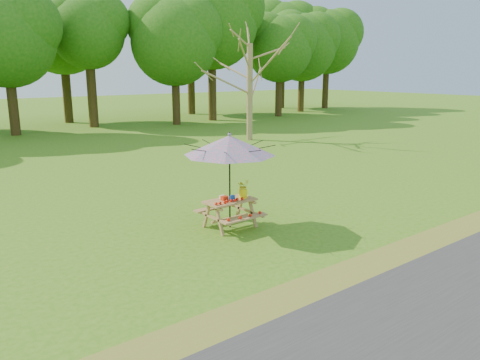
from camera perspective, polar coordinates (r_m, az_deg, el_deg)
ground at (r=13.73m, az=16.34°, el=-2.55°), size 120.00×120.00×0.00m
drygrass_strip at (r=12.39m, az=26.87°, el=-5.16°), size 120.00×1.20×0.01m
bare_tree at (r=25.02m, az=1.24°, el=20.93°), size 7.52×7.52×11.48m
picnic_table at (r=10.98m, az=-1.23°, el=-4.16°), size 1.20×1.32×0.67m
patio_umbrella at (r=10.61m, az=-1.28°, el=4.24°), size 2.20×2.20×2.25m
produce_bins at (r=10.84m, az=-1.54°, el=-2.19°), size 0.25×0.45×0.13m
tomatoes_row at (r=10.65m, az=-1.32°, el=-2.58°), size 0.77×0.13×0.07m
flower_bucket at (r=11.00m, az=0.38°, el=-1.00°), size 0.29×0.26×0.44m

